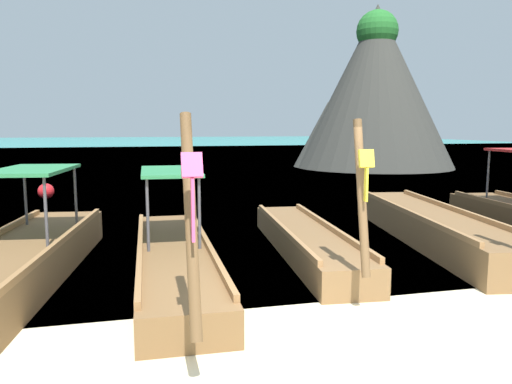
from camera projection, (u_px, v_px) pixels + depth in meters
ground at (319, 339)px, 5.86m from camera, size 120.00×120.00×0.00m
sea_water at (151, 146)px, 64.76m from camera, size 120.00×120.00×0.00m
longtail_boat_violet_ribbon at (22, 260)px, 8.01m from camera, size 2.14×6.96×2.40m
longtail_boat_pink_ribbon at (174, 257)px, 8.38m from camera, size 1.34×6.96×2.66m
longtail_boat_yellow_ribbon at (306, 241)px, 9.76m from camera, size 1.49×6.08×2.62m
longtail_boat_red_ribbon at (432, 227)px, 10.77m from camera, size 2.39×7.22×2.49m
karst_rock at (372, 90)px, 30.43m from camera, size 9.65×9.65×9.86m
mooring_buoy_near at (46, 191)px, 17.19m from camera, size 0.55×0.55×0.55m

